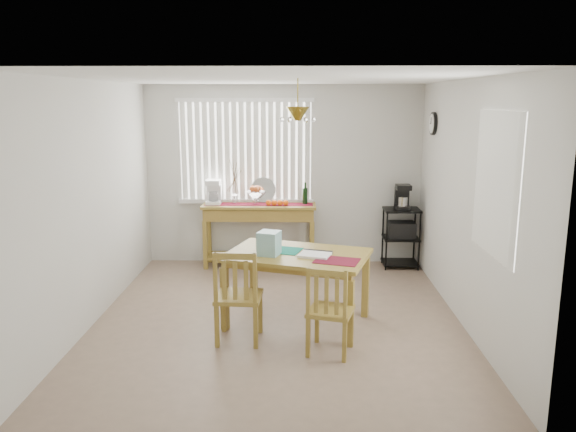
{
  "coord_description": "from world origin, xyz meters",
  "views": [
    {
      "loc": [
        0.23,
        -5.88,
        2.4
      ],
      "look_at": [
        0.1,
        0.55,
        1.05
      ],
      "focal_mm": 35.0,
      "sensor_mm": 36.0,
      "label": 1
    }
  ],
  "objects_px": {
    "wire_cart": "(401,232)",
    "chair_right": "(330,311)",
    "dining_table": "(297,261)",
    "chair_left": "(238,297)",
    "sideboard": "(260,220)",
    "cart_items": "(402,197)"
  },
  "relations": [
    {
      "from": "chair_left",
      "to": "wire_cart",
      "type": "bearing_deg",
      "value": 51.61
    },
    {
      "from": "sideboard",
      "to": "dining_table",
      "type": "distance_m",
      "value": 2.19
    },
    {
      "from": "wire_cart",
      "to": "cart_items",
      "type": "distance_m",
      "value": 0.5
    },
    {
      "from": "wire_cart",
      "to": "chair_right",
      "type": "bearing_deg",
      "value": -112.26
    },
    {
      "from": "chair_left",
      "to": "chair_right",
      "type": "relative_size",
      "value": 1.1
    },
    {
      "from": "cart_items",
      "to": "chair_left",
      "type": "bearing_deg",
      "value": -128.29
    },
    {
      "from": "chair_right",
      "to": "sideboard",
      "type": "bearing_deg",
      "value": 106.59
    },
    {
      "from": "dining_table",
      "to": "chair_right",
      "type": "distance_m",
      "value": 0.86
    },
    {
      "from": "wire_cart",
      "to": "dining_table",
      "type": "height_order",
      "value": "wire_cart"
    },
    {
      "from": "chair_right",
      "to": "chair_left",
      "type": "bearing_deg",
      "value": 163.8
    },
    {
      "from": "sideboard",
      "to": "wire_cart",
      "type": "height_order",
      "value": "sideboard"
    },
    {
      "from": "sideboard",
      "to": "wire_cart",
      "type": "xyz_separation_m",
      "value": [
        2.03,
        -0.0,
        -0.17
      ]
    },
    {
      "from": "chair_left",
      "to": "chair_right",
      "type": "bearing_deg",
      "value": -16.2
    },
    {
      "from": "wire_cart",
      "to": "chair_right",
      "type": "height_order",
      "value": "chair_right"
    },
    {
      "from": "sideboard",
      "to": "chair_right",
      "type": "xyz_separation_m",
      "value": [
        0.86,
        -2.88,
        -0.25
      ]
    },
    {
      "from": "wire_cart",
      "to": "dining_table",
      "type": "distance_m",
      "value": 2.59
    },
    {
      "from": "sideboard",
      "to": "cart_items",
      "type": "xyz_separation_m",
      "value": [
        2.03,
        0.01,
        0.34
      ]
    },
    {
      "from": "sideboard",
      "to": "wire_cart",
      "type": "bearing_deg",
      "value": -0.05
    },
    {
      "from": "wire_cart",
      "to": "chair_left",
      "type": "bearing_deg",
      "value": -128.39
    },
    {
      "from": "dining_table",
      "to": "chair_left",
      "type": "bearing_deg",
      "value": -139.37
    },
    {
      "from": "sideboard",
      "to": "cart_items",
      "type": "bearing_deg",
      "value": 0.21
    },
    {
      "from": "sideboard",
      "to": "chair_right",
      "type": "distance_m",
      "value": 3.01
    }
  ]
}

